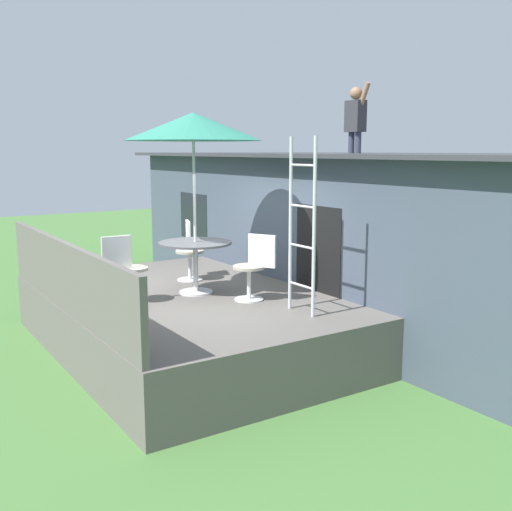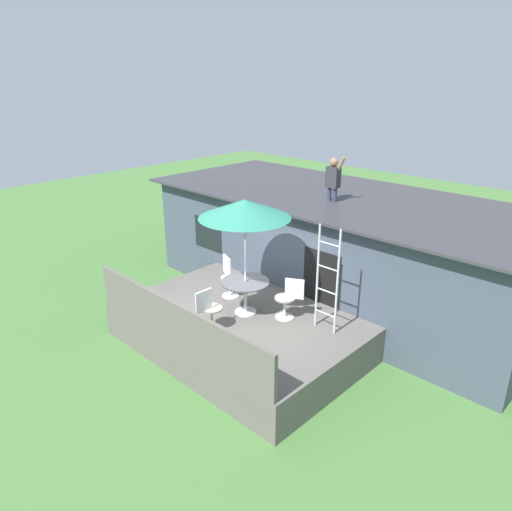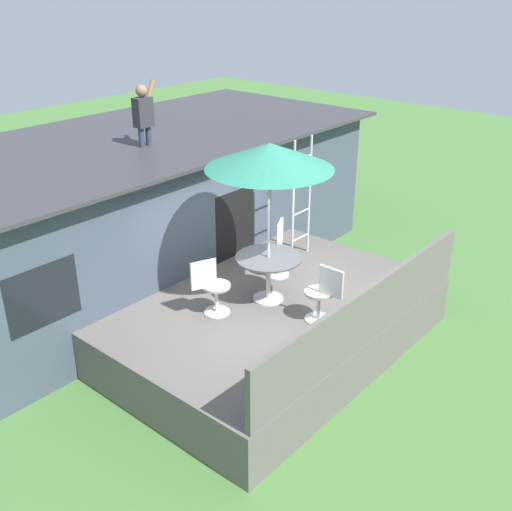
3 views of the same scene
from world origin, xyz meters
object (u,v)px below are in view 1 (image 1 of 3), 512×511
Objects in this scene: patio_table at (195,253)px; patio_chair_right at (254,268)px; step_ladder at (302,226)px; patio_chair_left at (189,251)px; person_figure at (356,115)px; patio_chair_near at (126,270)px; patio_umbrella at (193,127)px.

patio_table is 1.13× the size of patio_chair_right.
patio_chair_left is at bearing -174.08° from step_ladder.
patio_chair_right is (-0.84, -0.17, -0.64)m from step_ladder.
patio_chair_right reaches higher than patio_table.
person_figure reaches higher than patio_chair_right.
patio_chair_near is (0.91, -1.40, 0.00)m from patio_chair_left.
person_figure is (0.11, 2.89, 0.24)m from patio_umbrella.
person_figure reaches higher than patio_table.
patio_umbrella is 1.15× the size of step_ladder.
person_figure reaches higher than patio_umbrella.
patio_chair_left is at bearing 32.80° from patio_chair_near.
patio_chair_left is 1.00× the size of patio_chair_right.
patio_chair_left is (-1.01, -2.53, -2.13)m from person_figure.
patio_chair_right is (0.83, 0.45, -0.13)m from patio_table.
patio_umbrella is 2.16m from patio_chair_near.
patio_umbrella is at bearing -92.09° from person_figure.
patio_table is at bearing 94.76° from patio_umbrella.
person_figure is at bearing 87.91° from patio_table.
patio_table is 1.76m from patio_umbrella.
person_figure is 1.21× the size of patio_chair_right.
person_figure is at bearing -1.70° from patio_chair_near.
patio_chair_right is (0.72, -2.44, -2.13)m from person_figure.
patio_table is 1.05m from patio_chair_near.
patio_chair_near is (-0.10, -3.93, -2.13)m from person_figure.
patio_table is at bearing 0.00° from patio_chair_near.
step_ladder is 2.66m from patio_chair_left.
step_ladder is at bearing -55.41° from person_figure.
patio_umbrella is at bearing -85.24° from patio_table.
patio_table is at bearing -159.51° from step_ladder.
person_figure reaches higher than patio_chair_near.
patio_chair_left is at bearing 158.44° from patio_umbrella.
step_ladder reaches higher than patio_chair_near.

